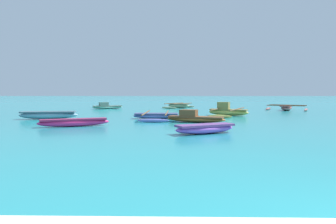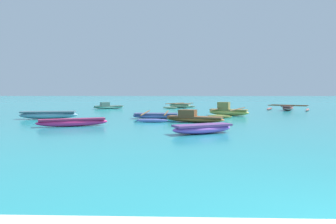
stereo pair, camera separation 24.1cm
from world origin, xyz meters
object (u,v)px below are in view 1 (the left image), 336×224
at_px(moored_boat_0, 156,116).
at_px(moored_boat_8, 74,122).
at_px(moored_boat_6, 287,108).
at_px(moored_boat_4, 205,128).
at_px(moored_boat_5, 228,111).
at_px(moored_boat_2, 49,115).
at_px(moored_boat_3, 107,106).
at_px(moored_boat_1, 194,118).
at_px(moored_boat_7, 179,106).

height_order(moored_boat_0, moored_boat_8, moored_boat_0).
height_order(moored_boat_6, moored_boat_8, moored_boat_6).
height_order(moored_boat_4, moored_boat_5, moored_boat_5).
relative_size(moored_boat_0, moored_boat_4, 1.78).
xyz_separation_m(moored_boat_2, moored_boat_8, (2.78, -3.77, -0.05)).
height_order(moored_boat_3, moored_boat_8, moored_boat_3).
distance_m(moored_boat_4, moored_boat_6, 17.13).
height_order(moored_boat_1, moored_boat_2, moored_boat_1).
bearing_deg(moored_boat_1, moored_boat_2, -172.50).
xyz_separation_m(moored_boat_3, moored_boat_4, (7.59, -16.87, -0.02)).
bearing_deg(moored_boat_5, moored_boat_3, 165.80).
relative_size(moored_boat_3, moored_boat_6, 0.76).
bearing_deg(moored_boat_6, moored_boat_0, 156.88).
xyz_separation_m(moored_boat_6, moored_boat_8, (-14.45, -12.58, -0.02)).
xyz_separation_m(moored_boat_0, moored_boat_2, (-6.35, -0.34, 0.07)).
height_order(moored_boat_2, moored_boat_8, moored_boat_2).
relative_size(moored_boat_4, moored_boat_5, 0.55).
relative_size(moored_boat_3, moored_boat_5, 0.64).
height_order(moored_boat_5, moored_boat_7, moored_boat_5).
bearing_deg(moored_boat_0, moored_boat_8, -129.90).
relative_size(moored_boat_0, moored_boat_7, 1.20).
height_order(moored_boat_2, moored_boat_5, moored_boat_5).
xyz_separation_m(moored_boat_2, moored_boat_7, (7.86, 12.47, -0.02)).
xyz_separation_m(moored_boat_0, moored_boat_3, (-5.34, 10.54, 0.04)).
relative_size(moored_boat_1, moored_boat_4, 1.25).
bearing_deg(moored_boat_2, moored_boat_8, -61.89).
bearing_deg(moored_boat_5, moored_boat_2, -141.01).
bearing_deg(moored_boat_6, moored_boat_5, 162.63).
relative_size(moored_boat_2, moored_boat_5, 0.74).
height_order(moored_boat_1, moored_boat_6, moored_boat_1).
distance_m(moored_boat_2, moored_boat_3, 10.92).
bearing_deg(moored_boat_0, moored_boat_1, -41.67).
bearing_deg(moored_boat_4, moored_boat_1, 65.52).
bearing_deg(moored_boat_1, moored_boat_7, 110.99).
xyz_separation_m(moored_boat_5, moored_boat_7, (-3.19, 9.56, -0.07)).
bearing_deg(moored_boat_3, moored_boat_5, -64.61).
relative_size(moored_boat_1, moored_boat_2, 0.94).
distance_m(moored_boat_3, moored_boat_5, 12.82).
distance_m(moored_boat_3, moored_boat_6, 16.35).
relative_size(moored_boat_4, moored_boat_7, 0.68).
distance_m(moored_boat_0, moored_boat_3, 11.82).
bearing_deg(moored_boat_1, moored_boat_8, -141.07).
xyz_separation_m(moored_boat_1, moored_boat_7, (-0.63, 14.11, -0.00)).
bearing_deg(moored_boat_2, moored_boat_5, 6.48).
relative_size(moored_boat_0, moored_boat_1, 1.42).
distance_m(moored_boat_2, moored_boat_8, 4.69).
distance_m(moored_boat_7, moored_boat_8, 17.02).
xyz_separation_m(moored_boat_0, moored_boat_4, (2.24, -6.33, 0.02)).
xyz_separation_m(moored_boat_0, moored_boat_8, (-3.58, -4.11, 0.02)).
xyz_separation_m(moored_boat_3, moored_boat_6, (16.22, -2.07, -0.00)).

